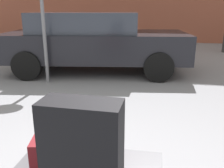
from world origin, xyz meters
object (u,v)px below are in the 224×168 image
Objects in this scene: parked_car at (93,41)px; no_parking_sign at (43,16)px; suitcase_maroon_rear_right at (72,147)px; suitcase_black_rear_left at (83,161)px.

parked_car is 1.48m from no_parking_sign.
no_parking_sign is (-1.61, 3.10, 0.90)m from suitcase_maroon_rear_right.
parked_car is at bearing 90.00° from suitcase_maroon_rear_right.
no_parking_sign is (-0.73, -1.13, 0.61)m from parked_car.
no_parking_sign reaches higher than suitcase_black_rear_left.
no_parking_sign is at bearing -122.68° from parked_car.
suitcase_black_rear_left is 4.84m from parked_car.
suitcase_black_rear_left reaches higher than suitcase_maroon_rear_right.
suitcase_maroon_rear_right is 0.77× the size of suitcase_black_rear_left.
suitcase_black_rear_left is 0.16× the size of parked_car.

